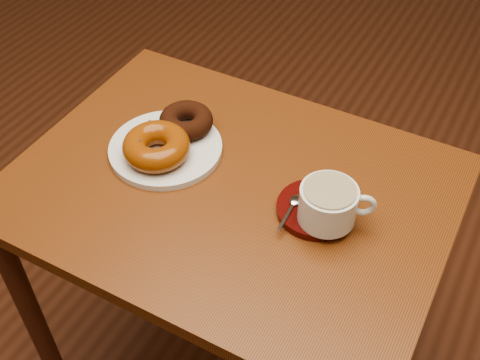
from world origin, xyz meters
The scene contains 7 objects.
cafe_table centered at (-0.17, 0.30, 0.62)m, with size 0.79×0.60×0.73m.
donut_plate centered at (-0.32, 0.32, 0.74)m, with size 0.22×0.22×0.01m, color silver.
donut_cinnamon centered at (-0.31, 0.38, 0.77)m, with size 0.11×0.11×0.04m, color black.
donut_caramel centered at (-0.31, 0.29, 0.77)m, with size 0.15×0.15×0.05m.
saucer centered at (0.00, 0.31, 0.74)m, with size 0.13×0.13×0.01m, color #3D0A08.
coffee_cup centered at (0.02, 0.30, 0.78)m, with size 0.12×0.10×0.07m.
teaspoon centered at (-0.04, 0.30, 0.75)m, with size 0.02×0.09×0.01m.
Camera 1 is at (0.22, -0.36, 1.51)m, focal length 45.00 mm.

